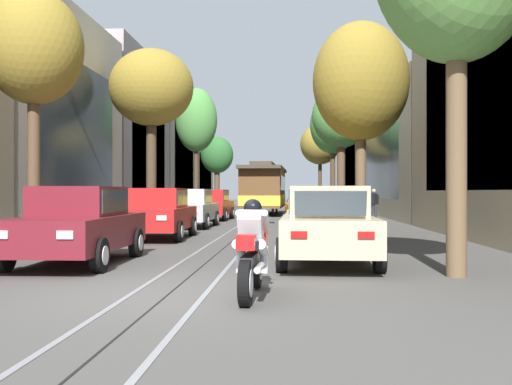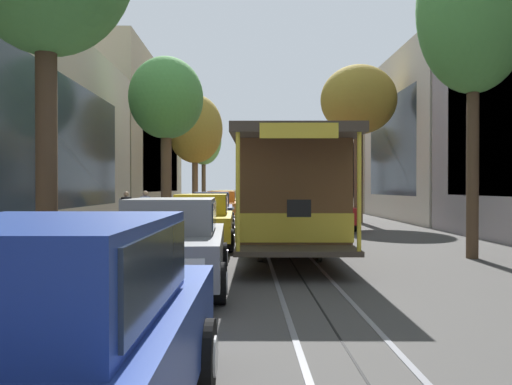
% 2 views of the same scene
% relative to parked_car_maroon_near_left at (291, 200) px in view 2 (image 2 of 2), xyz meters
% --- Properties ---
extents(ground_plane, '(160.00, 160.00, 0.00)m').
position_rel_parked_car_maroon_near_left_xyz_m(ground_plane, '(2.61, 20.48, -0.80)').
color(ground_plane, '#4C4947').
extents(trolley_track_rails, '(1.14, 67.87, 0.01)m').
position_rel_parked_car_maroon_near_left_xyz_m(trolley_track_rails, '(2.61, 24.47, -0.79)').
color(trolley_track_rails, gray).
rests_on(trolley_track_rails, ground).
extents(parked_car_maroon_near_left, '(2.04, 4.38, 1.58)m').
position_rel_parked_car_maroon_near_left_xyz_m(parked_car_maroon_near_left, '(0.00, 0.00, 0.00)').
color(parked_car_maroon_near_left, maroon).
rests_on(parked_car_maroon_near_left, ground).
extents(parked_car_red_second_left, '(2.04, 4.38, 1.58)m').
position_rel_parked_car_maroon_near_left_xyz_m(parked_car_red_second_left, '(0.20, 6.48, 0.00)').
color(parked_car_red_second_left, red).
rests_on(parked_car_red_second_left, ground).
extents(parked_car_silver_mid_left, '(2.05, 4.38, 1.58)m').
position_rel_parked_car_maroon_near_left_xyz_m(parked_car_silver_mid_left, '(0.19, 12.40, 0.00)').
color(parked_car_silver_mid_left, '#B7B7BC').
rests_on(parked_car_silver_mid_left, ground).
extents(parked_car_red_fourth_left, '(2.10, 4.40, 1.58)m').
position_rel_parked_car_maroon_near_left_xyz_m(parked_car_red_fourth_left, '(0.22, 18.84, 0.00)').
color(parked_car_red_fourth_left, red).
rests_on(parked_car_red_fourth_left, ground).
extents(parked_car_beige_near_right, '(2.07, 4.39, 1.58)m').
position_rel_parked_car_maroon_near_left_xyz_m(parked_car_beige_near_right, '(5.10, 0.19, 0.00)').
color(parked_car_beige_near_right, '#C1B28E').
rests_on(parked_car_beige_near_right, ground).
extents(parked_car_yellow_second_right, '(2.14, 4.42, 1.58)m').
position_rel_parked_car_maroon_near_left_xyz_m(parked_car_yellow_second_right, '(5.24, 6.29, 0.00)').
color(parked_car_yellow_second_right, gold).
rests_on(parked_car_yellow_second_right, ground).
extents(parked_car_orange_mid_right, '(2.12, 4.41, 1.58)m').
position_rel_parked_car_maroon_near_left_xyz_m(parked_car_orange_mid_right, '(5.06, 12.80, 0.00)').
color(parked_car_orange_mid_right, orange).
rests_on(parked_car_orange_mid_right, ground).
extents(parked_car_navy_fourth_right, '(2.08, 4.40, 1.58)m').
position_rel_parked_car_maroon_near_left_xyz_m(parked_car_navy_fourth_right, '(5.19, 18.26, 0.00)').
color(parked_car_navy_fourth_right, '#19234C').
rests_on(parked_car_navy_fourth_right, ground).
extents(parked_car_yellow_fifth_right, '(2.05, 4.38, 1.58)m').
position_rel_parked_car_maroon_near_left_xyz_m(parked_car_yellow_fifth_right, '(5.03, 24.85, 0.00)').
color(parked_car_yellow_fifth_right, gold).
rests_on(parked_car_yellow_fifth_right, ground).
extents(parked_car_grey_sixth_right, '(2.10, 4.40, 1.58)m').
position_rel_parked_car_maroon_near_left_xyz_m(parked_car_grey_sixth_right, '(5.03, 30.83, 0.00)').
color(parked_car_grey_sixth_right, slate).
rests_on(parked_car_grey_sixth_right, ground).
extents(parked_car_blue_far_right, '(2.06, 4.39, 1.58)m').
position_rel_parked_car_maroon_near_left_xyz_m(parked_car_blue_far_right, '(4.99, 36.67, 0.00)').
color(parked_car_blue_far_right, '#233D93').
rests_on(parked_car_blue_far_right, ground).
extents(street_tree_kerb_left_near, '(2.44, 2.22, 6.44)m').
position_rel_parked_car_maroon_near_left_xyz_m(street_tree_kerb_left_near, '(-1.99, 2.42, 4.16)').
color(street_tree_kerb_left_near, brown).
rests_on(street_tree_kerb_left_near, ground).
extents(street_tree_kerb_left_second, '(3.85, 3.44, 8.00)m').
position_rel_parked_car_maroon_near_left_xyz_m(street_tree_kerb_left_second, '(-2.03, 14.92, 5.36)').
color(street_tree_kerb_left_second, '#4C3826').
rests_on(street_tree_kerb_left_second, ground).
extents(street_tree_kerb_left_mid, '(2.79, 2.45, 8.40)m').
position_rel_parked_car_maroon_near_left_xyz_m(street_tree_kerb_left_mid, '(-1.98, 27.49, 5.41)').
color(street_tree_kerb_left_mid, '#4C3826').
rests_on(street_tree_kerb_left_mid, ground).
extents(street_tree_kerb_right_near, '(2.98, 2.84, 7.83)m').
position_rel_parked_car_maroon_near_left_xyz_m(street_tree_kerb_right_near, '(7.22, -1.44, 4.91)').
color(street_tree_kerb_right_near, brown).
rests_on(street_tree_kerb_right_near, ground).
extents(street_tree_kerb_right_second, '(3.41, 3.30, 7.51)m').
position_rel_parked_car_maroon_near_left_xyz_m(street_tree_kerb_right_second, '(6.83, 9.41, 4.57)').
color(street_tree_kerb_right_second, brown).
rests_on(street_tree_kerb_right_second, ground).
extents(street_tree_kerb_right_mid, '(3.04, 2.79, 7.13)m').
position_rel_parked_car_maroon_near_left_xyz_m(street_tree_kerb_right_mid, '(6.96, 19.55, 4.56)').
color(street_tree_kerb_right_mid, brown).
rests_on(street_tree_kerb_right_mid, ground).
extents(cable_car_trolley, '(2.81, 9.17, 3.28)m').
position_rel_parked_car_maroon_near_left_xyz_m(cable_car_trolley, '(2.61, 25.92, 0.86)').
color(cable_car_trolley, brown).
rests_on(cable_car_trolley, ground).
extents(motorcycle_with_rider, '(0.56, 1.99, 1.37)m').
position_rel_parked_car_maroon_near_left_xyz_m(motorcycle_with_rider, '(3.81, -3.65, -0.15)').
color(motorcycle_with_rider, black).
rests_on(motorcycle_with_rider, ground).
extents(pedestrian_on_left_pavement, '(0.55, 0.42, 1.66)m').
position_rel_parked_car_maroon_near_left_xyz_m(pedestrian_on_left_pavement, '(7.61, 20.54, 0.14)').
color(pedestrian_on_left_pavement, slate).
rests_on(pedestrian_on_left_pavement, ground).
extents(pedestrian_on_right_pavement, '(0.55, 0.42, 1.62)m').
position_rel_parked_car_maroon_near_left_xyz_m(pedestrian_on_right_pavement, '(8.64, 19.35, 0.11)').
color(pedestrian_on_right_pavement, '#282D38').
rests_on(pedestrian_on_right_pavement, ground).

